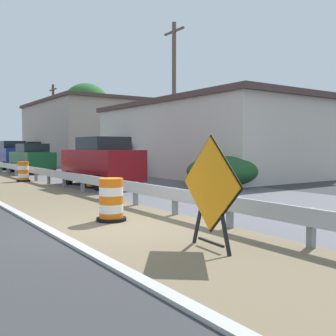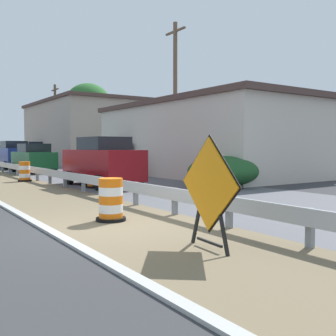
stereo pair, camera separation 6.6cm
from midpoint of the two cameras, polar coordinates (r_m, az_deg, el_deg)
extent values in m
plane|color=#333335|center=(8.90, -8.17, -8.39)|extent=(160.00, 160.00, 0.00)
cube|color=#706047|center=(9.13, -5.30, -8.06)|extent=(3.41, 120.00, 0.01)
cube|color=#56565B|center=(12.46, 15.98, -5.16)|extent=(6.92, 120.00, 0.00)
cube|color=#ADADA8|center=(8.41, -16.23, -9.13)|extent=(0.20, 120.00, 0.11)
cube|color=#ADB2B7|center=(10.23, 0.46, -3.74)|extent=(0.08, 46.91, 0.32)
cube|color=slate|center=(7.41, 19.64, -8.12)|extent=(0.12, 0.12, 0.70)
cube|color=slate|center=(8.74, 8.65, -6.28)|extent=(0.12, 0.12, 0.70)
cube|color=slate|center=(10.30, 0.83, -4.81)|extent=(0.12, 0.12, 0.70)
cube|color=slate|center=(12.01, -4.84, -3.69)|extent=(0.12, 0.12, 0.70)
cube|color=slate|center=(13.80, -9.06, -2.83)|extent=(0.12, 0.12, 0.70)
cube|color=slate|center=(15.66, -12.28, -2.16)|extent=(0.12, 0.12, 0.70)
cube|color=slate|center=(17.56, -14.82, -1.63)|extent=(0.12, 0.12, 0.70)
cube|color=slate|center=(19.48, -16.85, -1.20)|extent=(0.12, 0.12, 0.70)
cube|color=slate|center=(21.43, -18.52, -0.84)|extent=(0.12, 0.12, 0.70)
cube|color=slate|center=(23.39, -19.91, -0.55)|extent=(0.12, 0.12, 0.70)
cube|color=slate|center=(25.37, -21.08, -0.30)|extent=(0.12, 0.12, 0.70)
cube|color=slate|center=(27.35, -22.08, -0.09)|extent=(0.12, 0.12, 0.70)
cube|color=slate|center=(29.34, -22.95, 0.10)|extent=(0.12, 0.12, 0.70)
cube|color=black|center=(6.64, 7.67, -7.75)|extent=(0.08, 0.39, 1.06)
cube|color=black|center=(7.20, 4.27, -6.88)|extent=(0.08, 0.39, 1.06)
cube|color=black|center=(7.00, 5.88, -10.54)|extent=(0.10, 0.72, 0.04)
cube|color=orange|center=(6.82, 5.79, -2.28)|extent=(0.17, 1.60, 1.60)
cube|color=black|center=(6.83, 5.91, -2.27)|extent=(0.16, 1.69, 1.70)
cylinder|color=orange|center=(9.61, -8.33, -6.92)|extent=(0.57, 0.57, 0.20)
cylinder|color=white|center=(9.57, -8.34, -5.72)|extent=(0.57, 0.57, 0.20)
cylinder|color=orange|center=(9.54, -8.35, -4.51)|extent=(0.57, 0.57, 0.20)
cylinder|color=white|center=(9.52, -8.36, -3.30)|extent=(0.57, 0.57, 0.20)
cylinder|color=orange|center=(9.50, -8.37, -2.07)|extent=(0.57, 0.57, 0.20)
cylinder|color=black|center=(9.62, -8.33, -7.28)|extent=(0.71, 0.71, 0.08)
cylinder|color=orange|center=(17.29, -10.86, -2.44)|extent=(0.53, 0.53, 0.23)
cylinder|color=white|center=(17.27, -10.87, -1.70)|extent=(0.53, 0.53, 0.23)
cylinder|color=orange|center=(17.25, -10.87, -0.95)|extent=(0.53, 0.53, 0.23)
cylinder|color=white|center=(17.24, -10.88, -0.20)|extent=(0.53, 0.53, 0.23)
cylinder|color=orange|center=(17.22, -10.89, 0.54)|extent=(0.53, 0.53, 0.23)
cylinder|color=black|center=(17.30, -10.86, -2.68)|extent=(0.67, 0.67, 0.08)
cylinder|color=orange|center=(21.35, -20.13, -1.56)|extent=(0.53, 0.53, 0.20)
cylinder|color=white|center=(21.33, -20.14, -1.02)|extent=(0.53, 0.53, 0.20)
cylinder|color=orange|center=(21.32, -20.15, -0.48)|extent=(0.53, 0.53, 0.20)
cylinder|color=white|center=(21.31, -20.16, 0.05)|extent=(0.53, 0.53, 0.20)
cylinder|color=orange|center=(21.30, -20.17, 0.59)|extent=(0.53, 0.53, 0.20)
cylinder|color=black|center=(21.35, -20.12, -1.72)|extent=(0.67, 0.67, 0.08)
cube|color=maroon|center=(17.89, -9.70, 0.51)|extent=(1.94, 4.82, 1.30)
cube|color=black|center=(17.70, -9.45, 3.50)|extent=(1.69, 2.24, 0.56)
cylinder|color=black|center=(18.99, -14.25, -1.36)|extent=(0.24, 0.65, 0.64)
cylinder|color=black|center=(19.73, -9.39, -1.14)|extent=(0.24, 0.65, 0.64)
cylinder|color=black|center=(16.12, -10.05, -2.09)|extent=(0.24, 0.65, 0.64)
cylinder|color=black|center=(16.99, -4.58, -1.79)|extent=(0.24, 0.65, 0.64)
cube|color=silver|center=(49.09, -21.60, 1.93)|extent=(1.96, 4.18, 1.23)
cube|color=black|center=(49.25, -21.66, 2.97)|extent=(1.73, 1.94, 0.56)
cylinder|color=black|center=(47.98, -20.14, 1.20)|extent=(0.23, 0.64, 0.64)
cylinder|color=black|center=(47.58, -22.35, 1.14)|extent=(0.23, 0.64, 0.64)
cylinder|color=black|center=(50.65, -20.86, 1.28)|extent=(0.23, 0.64, 0.64)
cylinder|color=black|center=(50.26, -22.96, 1.22)|extent=(0.23, 0.64, 0.64)
cube|color=navy|center=(34.11, -21.59, 1.57)|extent=(1.86, 4.63, 1.32)
cube|color=black|center=(33.92, -21.56, 3.15)|extent=(1.67, 2.13, 0.56)
cylinder|color=black|center=(35.83, -20.68, 0.60)|extent=(0.22, 0.64, 0.64)
cylinder|color=black|center=(32.44, -22.55, 0.32)|extent=(0.22, 0.64, 0.64)
cylinder|color=black|center=(32.88, -19.39, 0.42)|extent=(0.22, 0.64, 0.64)
cylinder|color=black|center=(58.47, -22.26, 1.47)|extent=(0.23, 0.64, 0.64)
cylinder|color=black|center=(61.20, -22.88, 1.52)|extent=(0.23, 0.64, 0.64)
cube|color=#195128|center=(28.27, -19.04, 1.10)|extent=(1.90, 4.53, 1.08)
cube|color=black|center=(28.08, -18.97, 2.76)|extent=(1.68, 2.09, 0.56)
cylinder|color=black|center=(29.48, -21.55, 0.08)|extent=(0.23, 0.64, 0.64)
cylinder|color=black|center=(29.98, -18.15, 0.19)|extent=(0.23, 0.64, 0.64)
cylinder|color=black|center=(26.61, -20.01, -0.19)|extent=(0.23, 0.64, 0.64)
cylinder|color=black|center=(27.16, -16.28, -0.07)|extent=(0.23, 0.64, 0.64)
cube|color=silver|center=(25.03, -8.00, 1.06)|extent=(1.85, 4.64, 1.13)
cube|color=black|center=(25.18, -8.21, 2.99)|extent=(1.65, 2.14, 0.56)
cylinder|color=black|center=(24.16, -4.43, -0.33)|extent=(0.23, 0.64, 0.64)
cylinder|color=black|center=(23.29, -8.27, -0.48)|extent=(0.23, 0.64, 0.64)
cylinder|color=black|center=(26.82, -7.75, -0.01)|extent=(0.23, 0.64, 0.64)
cylinder|color=black|center=(26.04, -11.30, -0.13)|extent=(0.23, 0.64, 0.64)
cube|color=navy|center=(42.26, -18.85, 1.91)|extent=(1.82, 4.24, 1.36)
cube|color=black|center=(42.41, -18.93, 3.21)|extent=(1.60, 1.97, 0.56)
cylinder|color=black|center=(41.17, -17.17, 0.96)|extent=(0.23, 0.64, 0.64)
cylinder|color=black|center=(40.72, -19.52, 0.90)|extent=(0.23, 0.64, 0.64)
cylinder|color=black|center=(43.84, -18.20, 1.07)|extent=(0.23, 0.64, 0.64)
cylinder|color=black|center=(43.41, -20.41, 1.01)|extent=(0.23, 0.64, 0.64)
cube|color=beige|center=(25.07, 5.56, 3.85)|extent=(8.02, 14.16, 4.19)
cube|color=#4C3833|center=(25.20, 5.59, 8.97)|extent=(8.34, 14.72, 0.30)
cube|color=#AD9E8E|center=(42.80, -12.14, 4.76)|extent=(8.67, 14.60, 6.09)
cube|color=#4C3833|center=(43.01, -12.19, 9.01)|extent=(9.02, 15.18, 0.30)
cylinder|color=brown|center=(22.90, 0.79, 9.67)|extent=(0.24, 0.24, 8.76)
cube|color=brown|center=(23.66, 0.79, 19.05)|extent=(0.12, 1.80, 0.10)
cylinder|color=brown|center=(40.22, -16.16, 5.99)|extent=(0.24, 0.24, 7.74)
cube|color=brown|center=(40.54, -16.23, 10.76)|extent=(0.12, 1.80, 0.10)
ellipsoid|color=#1E4C23|center=(17.59, 7.65, -0.48)|extent=(3.12, 3.12, 1.35)
cylinder|color=#4C3D2D|center=(39.65, -11.62, 3.51)|extent=(0.36, 0.36, 4.17)
ellipsoid|color=#286028|center=(39.87, -11.68, 9.04)|extent=(4.39, 4.39, 3.95)
camera|label=1|loc=(0.03, -90.17, -0.01)|focal=42.44mm
camera|label=2|loc=(0.03, 89.83, 0.01)|focal=42.44mm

